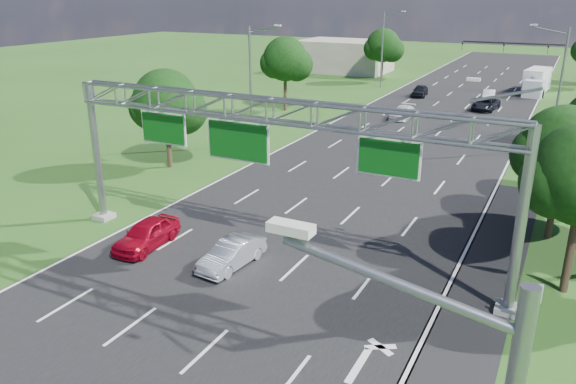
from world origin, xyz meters
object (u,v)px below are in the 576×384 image
Objects in this scene: box_truck at (536,82)px; sign_gantry at (271,123)px; traffic_signal at (533,56)px; red_coupe at (147,234)px; regulatory_sign at (534,297)px; silver_sedan at (232,254)px.

sign_gantry is at bearing -89.91° from box_truck.
red_coupe is (-13.62, -54.86, -4.44)m from traffic_signal.
traffic_signal is 2.85× the size of red_coupe.
sign_gantry reaches higher than traffic_signal.
regulatory_sign is at bearing -78.01° from box_truck.
sign_gantry is 13.25m from regulatory_sign.
traffic_signal is at bearing 82.32° from sign_gantry.
traffic_signal is 5.81m from box_truck.
regulatory_sign is at bearing -0.80° from red_coupe.
silver_sedan is at bearing -90.96° from box_truck.
sign_gantry is 6.59m from silver_sedan.
sign_gantry is at bearing 12.65° from red_coupe.
traffic_signal is at bearing 95.20° from regulatory_sign.
box_truck is (9.00, 59.17, 0.83)m from silver_sedan.
regulatory_sign is 58.66m from box_truck.
regulatory_sign reaches higher than red_coupe.
red_coupe is (-18.54, -0.84, -0.78)m from regulatory_sign.
traffic_signal is (7.15, 53.00, -1.72)m from sign_gantry.
sign_gantry reaches higher than silver_sedan.
silver_sedan is at bearing -98.81° from traffic_signal.
red_coupe is at bearing -177.40° from regulatory_sign.
box_truck reaches higher than red_coupe.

